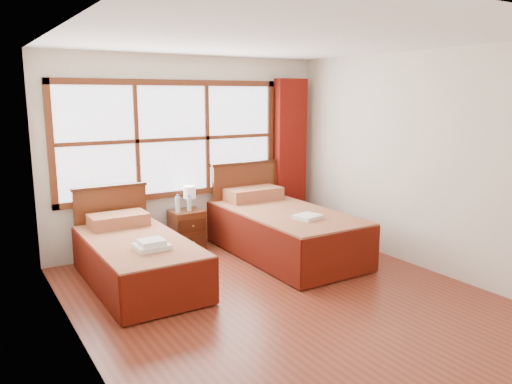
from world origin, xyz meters
TOP-DOWN VIEW (x-y plane):
  - floor at (0.00, 0.00)m, footprint 4.50×4.50m
  - ceiling at (0.00, 0.00)m, footprint 4.50×4.50m
  - wall_back at (0.00, 2.25)m, footprint 4.00×0.00m
  - wall_left at (-2.00, 0.00)m, footprint 0.00×4.50m
  - wall_right at (2.00, 0.00)m, footprint 0.00×4.50m
  - window at (-0.25, 2.21)m, footprint 3.16×0.06m
  - curtain at (1.60, 2.11)m, footprint 0.50×0.16m
  - bed_left at (-1.15, 1.20)m, footprint 1.00×2.02m
  - bed_right at (0.83, 1.20)m, footprint 1.16×2.25m
  - nightstand at (-0.18, 1.99)m, footprint 0.42×0.42m
  - towels_left at (-1.13, 0.73)m, footprint 0.34×0.30m
  - towels_right at (0.81, 0.63)m, footprint 0.36×0.33m
  - lamp at (-0.11, 2.03)m, footprint 0.16×0.16m
  - bottle_near at (-0.32, 1.95)m, footprint 0.06×0.06m
  - bottle_far at (-0.15, 1.96)m, footprint 0.06×0.06m

SIDE VIEW (x-z plane):
  - floor at x=0.00m, z-range 0.00..0.00m
  - nightstand at x=-0.18m, z-range 0.00..0.56m
  - bed_left at x=-1.15m, z-range -0.19..0.78m
  - bed_right at x=0.83m, z-range -0.22..0.91m
  - towels_left at x=-1.13m, z-range 0.51..0.61m
  - towels_right at x=0.81m, z-range 0.61..0.65m
  - bottle_far at x=-0.15m, z-range 0.55..0.77m
  - bottle_near at x=-0.32m, z-range 0.55..0.79m
  - lamp at x=-0.11m, z-range 0.63..0.95m
  - curtain at x=1.60m, z-range 0.02..2.32m
  - wall_back at x=0.00m, z-range -0.70..3.30m
  - wall_left at x=-2.00m, z-range -0.95..3.55m
  - wall_right at x=2.00m, z-range -0.95..3.55m
  - window at x=-0.25m, z-range 0.72..2.28m
  - ceiling at x=0.00m, z-range 2.60..2.60m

